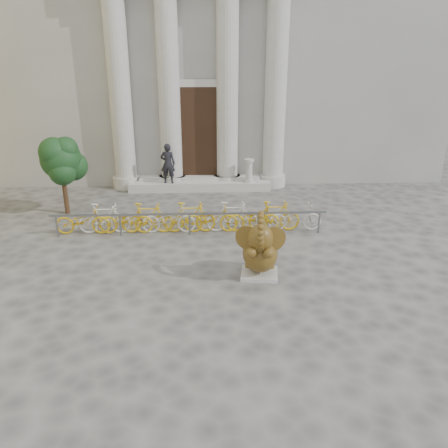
{
  "coord_description": "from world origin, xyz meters",
  "views": [
    {
      "loc": [
        0.2,
        -8.92,
        5.11
      ],
      "look_at": [
        0.7,
        1.95,
        1.1
      ],
      "focal_mm": 35.0,
      "sensor_mm": 36.0,
      "label": 1
    }
  ],
  "objects_px": {
    "elephant_statue": "(260,252)",
    "pedestrian": "(168,164)",
    "bike_rack": "(190,217)",
    "tree": "(62,161)"
  },
  "relations": [
    {
      "from": "pedestrian",
      "to": "tree",
      "type": "bearing_deg",
      "value": 44.74
    },
    {
      "from": "elephant_statue",
      "to": "pedestrian",
      "type": "height_order",
      "value": "pedestrian"
    },
    {
      "from": "bike_rack",
      "to": "pedestrian",
      "type": "height_order",
      "value": "pedestrian"
    },
    {
      "from": "elephant_statue",
      "to": "bike_rack",
      "type": "bearing_deg",
      "value": 128.4
    },
    {
      "from": "bike_rack",
      "to": "tree",
      "type": "distance_m",
      "value": 5.13
    },
    {
      "from": "elephant_statue",
      "to": "pedestrian",
      "type": "bearing_deg",
      "value": 118.0
    },
    {
      "from": "tree",
      "to": "pedestrian",
      "type": "relative_size",
      "value": 1.66
    },
    {
      "from": "tree",
      "to": "elephant_statue",
      "type": "bearing_deg",
      "value": -39.8
    },
    {
      "from": "tree",
      "to": "pedestrian",
      "type": "height_order",
      "value": "tree"
    },
    {
      "from": "elephant_statue",
      "to": "bike_rack",
      "type": "relative_size",
      "value": 0.21
    }
  ]
}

